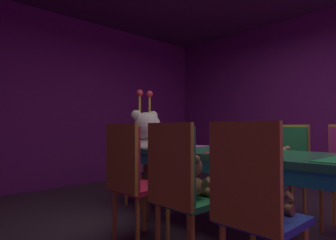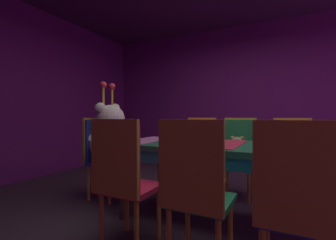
# 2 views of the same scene
# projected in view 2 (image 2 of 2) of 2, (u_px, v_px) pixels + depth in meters

# --- Properties ---
(ground_plane) EXTENTS (7.90, 7.90, 0.00)m
(ground_plane) POSITION_uv_depth(u_px,v_px,m) (224.00, 221.00, 2.25)
(ground_plane) COLOR #3F2D38
(wall_back) EXTENTS (5.20, 0.12, 2.80)m
(wall_back) POSITION_uv_depth(u_px,v_px,m) (19.00, 91.00, 3.68)
(wall_back) COLOR #721E72
(wall_back) RESTS_ON ground_plane
(wall_right) EXTENTS (0.12, 6.40, 2.80)m
(wall_right) POSITION_uv_depth(u_px,v_px,m) (257.00, 96.00, 4.55)
(wall_right) COLOR #721E72
(wall_right) RESTS_ON ground_plane
(banquet_table) EXTENTS (0.90, 2.02, 0.75)m
(banquet_table) POSITION_uv_depth(u_px,v_px,m) (224.00, 153.00, 2.24)
(banquet_table) COLOR #26724C
(banquet_table) RESTS_ON ground_plane
(chair_left_0) EXTENTS (0.42, 0.41, 0.98)m
(chair_left_0) POSITION_uv_depth(u_px,v_px,m) (297.00, 196.00, 1.21)
(chair_left_0) COLOR #2D47B2
(chair_left_0) RESTS_ON ground_plane
(teddy_left_0) EXTENTS (0.24, 0.30, 0.29)m
(teddy_left_0) POSITION_uv_depth(u_px,v_px,m) (296.00, 191.00, 1.34)
(teddy_left_0) COLOR brown
(teddy_left_0) RESTS_ON chair_left_0
(chair_left_1) EXTENTS (0.42, 0.41, 0.98)m
(chair_left_1) POSITION_uv_depth(u_px,v_px,m) (194.00, 182.00, 1.47)
(chair_left_1) COLOR #268C4C
(chair_left_1) RESTS_ON ground_plane
(teddy_left_1) EXTENTS (0.25, 0.32, 0.30)m
(teddy_left_1) POSITION_uv_depth(u_px,v_px,m) (202.00, 178.00, 1.60)
(teddy_left_1) COLOR olive
(teddy_left_1) RESTS_ON chair_left_1
(chair_left_2) EXTENTS (0.42, 0.41, 0.98)m
(chair_left_2) POSITION_uv_depth(u_px,v_px,m) (121.00, 171.00, 1.75)
(chair_left_2) COLOR red
(chair_left_2) RESTS_ON ground_plane
(chair_right_0) EXTENTS (0.42, 0.41, 0.98)m
(chair_right_0) POSITION_uv_depth(u_px,v_px,m) (292.00, 151.00, 2.75)
(chair_right_0) COLOR #CC338C
(chair_right_0) RESTS_ON ground_plane
(teddy_right_0) EXTENTS (0.23, 0.30, 0.28)m
(teddy_right_0) POSITION_uv_depth(u_px,v_px,m) (292.00, 155.00, 2.62)
(teddy_right_0) COLOR beige
(teddy_right_0) RESTS_ON chair_right_0
(chair_right_1) EXTENTS (0.42, 0.41, 0.98)m
(chair_right_1) POSITION_uv_depth(u_px,v_px,m) (239.00, 148.00, 3.04)
(chair_right_1) COLOR #268C4C
(chair_right_1) RESTS_ON ground_plane
(teddy_right_1) EXTENTS (0.25, 0.32, 0.30)m
(teddy_right_1) POSITION_uv_depth(u_px,v_px,m) (237.00, 150.00, 2.91)
(teddy_right_1) COLOR tan
(teddy_right_1) RESTS_ON chair_right_1
(chair_right_2) EXTENTS (0.42, 0.41, 0.98)m
(chair_right_2) POSITION_uv_depth(u_px,v_px,m) (200.00, 146.00, 3.25)
(chair_right_2) COLOR red
(chair_right_2) RESTS_ON ground_plane
(teddy_right_2) EXTENTS (0.21, 0.27, 0.26)m
(teddy_right_2) POSITION_uv_depth(u_px,v_px,m) (196.00, 149.00, 3.12)
(teddy_right_2) COLOR tan
(teddy_right_2) RESTS_ON chair_right_2
(throne_chair) EXTENTS (0.41, 0.42, 0.98)m
(throne_chair) POSITION_uv_depth(u_px,v_px,m) (100.00, 149.00, 2.94)
(throne_chair) COLOR #2D47B2
(throne_chair) RESTS_ON ground_plane
(king_teddy_bear) EXTENTS (0.75, 0.58, 0.96)m
(king_teddy_bear) POSITION_uv_depth(u_px,v_px,m) (111.00, 136.00, 2.86)
(king_teddy_bear) COLOR silver
(king_teddy_bear) RESTS_ON throne_chair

